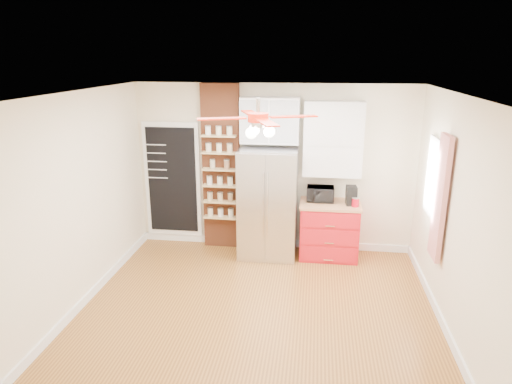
# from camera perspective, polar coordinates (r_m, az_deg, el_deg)

# --- Properties ---
(floor) EXTENTS (4.50, 4.50, 0.00)m
(floor) POSITION_cam_1_polar(r_m,az_deg,el_deg) (6.06, 0.24, -14.13)
(floor) COLOR #9B6527
(floor) RESTS_ON ground
(ceiling) EXTENTS (4.50, 4.50, 0.00)m
(ceiling) POSITION_cam_1_polar(r_m,az_deg,el_deg) (5.22, 0.28, 12.24)
(ceiling) COLOR white
(ceiling) RESTS_ON wall_back
(wall_back) EXTENTS (4.50, 0.02, 2.70)m
(wall_back) POSITION_cam_1_polar(r_m,az_deg,el_deg) (7.40, 2.24, 2.98)
(wall_back) COLOR beige
(wall_back) RESTS_ON floor
(wall_front) EXTENTS (4.50, 0.02, 2.70)m
(wall_front) POSITION_cam_1_polar(r_m,az_deg,el_deg) (3.68, -3.82, -11.92)
(wall_front) COLOR beige
(wall_front) RESTS_ON floor
(wall_left) EXTENTS (0.02, 4.00, 2.70)m
(wall_left) POSITION_cam_1_polar(r_m,az_deg,el_deg) (6.18, -20.91, -0.94)
(wall_left) COLOR beige
(wall_left) RESTS_ON floor
(wall_right) EXTENTS (0.02, 4.00, 2.70)m
(wall_right) POSITION_cam_1_polar(r_m,az_deg,el_deg) (5.68, 23.44, -2.75)
(wall_right) COLOR beige
(wall_right) RESTS_ON floor
(chalkboard) EXTENTS (0.95, 0.05, 1.95)m
(chalkboard) POSITION_cam_1_polar(r_m,az_deg,el_deg) (7.77, -10.40, 1.47)
(chalkboard) COLOR white
(chalkboard) RESTS_ON wall_back
(brick_pillar) EXTENTS (0.60, 0.16, 2.70)m
(brick_pillar) POSITION_cam_1_polar(r_m,az_deg,el_deg) (7.45, -4.35, 3.04)
(brick_pillar) COLOR brown
(brick_pillar) RESTS_ON floor
(fridge) EXTENTS (0.90, 0.70, 1.75)m
(fridge) POSITION_cam_1_polar(r_m,az_deg,el_deg) (7.18, 1.52, -1.39)
(fridge) COLOR silver
(fridge) RESTS_ON floor
(upper_glass_cabinet) EXTENTS (0.90, 0.35, 0.70)m
(upper_glass_cabinet) POSITION_cam_1_polar(r_m,az_deg,el_deg) (7.08, 1.77, 8.96)
(upper_glass_cabinet) COLOR white
(upper_glass_cabinet) RESTS_ON wall_back
(red_cabinet) EXTENTS (0.94, 0.64, 0.90)m
(red_cabinet) POSITION_cam_1_polar(r_m,az_deg,el_deg) (7.34, 9.11, -4.70)
(red_cabinet) COLOR red
(red_cabinet) RESTS_ON floor
(upper_shelf_unit) EXTENTS (0.90, 0.30, 1.15)m
(upper_shelf_unit) POSITION_cam_1_polar(r_m,az_deg,el_deg) (7.12, 9.61, 6.53)
(upper_shelf_unit) COLOR white
(upper_shelf_unit) RESTS_ON wall_back
(window) EXTENTS (0.04, 0.75, 1.05)m
(window) POSITION_cam_1_polar(r_m,az_deg,el_deg) (6.45, 21.42, 1.57)
(window) COLOR white
(window) RESTS_ON wall_right
(curtain) EXTENTS (0.06, 0.40, 1.55)m
(curtain) POSITION_cam_1_polar(r_m,az_deg,el_deg) (5.95, 22.04, -0.72)
(curtain) COLOR red
(curtain) RESTS_ON wall_right
(ceiling_fan) EXTENTS (1.40, 1.40, 0.44)m
(ceiling_fan) POSITION_cam_1_polar(r_m,az_deg,el_deg) (5.24, 0.28, 9.23)
(ceiling_fan) COLOR silver
(ceiling_fan) RESTS_ON ceiling
(toaster_oven) EXTENTS (0.42, 0.29, 0.23)m
(toaster_oven) POSITION_cam_1_polar(r_m,az_deg,el_deg) (7.24, 8.04, -0.23)
(toaster_oven) COLOR black
(toaster_oven) RESTS_ON red_cabinet
(coffee_maker) EXTENTS (0.17, 0.21, 0.29)m
(coffee_maker) POSITION_cam_1_polar(r_m,az_deg,el_deg) (7.14, 11.82, -0.42)
(coffee_maker) COLOR black
(coffee_maker) RESTS_ON red_cabinet
(canister_left) EXTENTS (0.12, 0.12, 0.13)m
(canister_left) POSITION_cam_1_polar(r_m,az_deg,el_deg) (7.08, 12.32, -1.27)
(canister_left) COLOR #B90A1D
(canister_left) RESTS_ON red_cabinet
(canister_right) EXTENTS (0.13, 0.13, 0.12)m
(canister_right) POSITION_cam_1_polar(r_m,az_deg,el_deg) (7.18, 12.25, -1.05)
(canister_right) COLOR #B82A0A
(canister_right) RESTS_ON red_cabinet
(pantry_jar_oats) EXTENTS (0.11, 0.11, 0.13)m
(pantry_jar_oats) POSITION_cam_1_polar(r_m,az_deg,el_deg) (7.35, -5.46, 3.52)
(pantry_jar_oats) COLOR #BFB492
(pantry_jar_oats) RESTS_ON brick_pillar
(pantry_jar_beans) EXTENTS (0.11, 0.11, 0.14)m
(pantry_jar_beans) POSITION_cam_1_polar(r_m,az_deg,el_deg) (7.24, -3.68, 3.42)
(pantry_jar_beans) COLOR #8D6547
(pantry_jar_beans) RESTS_ON brick_pillar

